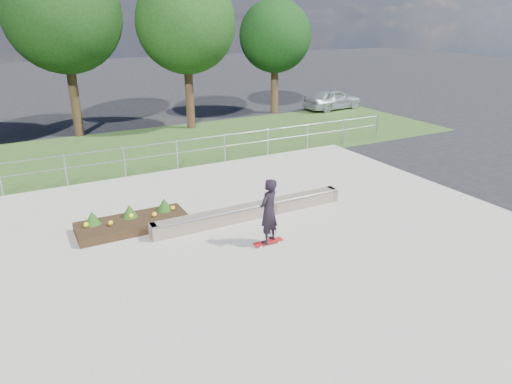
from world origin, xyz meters
The scene contains 11 objects.
ground centered at (0.00, 0.00, 0.00)m, with size 120.00×120.00×0.00m, color black.
grass_verge centered at (0.00, 11.00, 0.01)m, with size 30.00×8.00×0.02m, color #2D4B1E.
concrete_slab centered at (0.00, 0.00, 0.03)m, with size 15.00×15.00×0.06m, color #A6A293.
fence centered at (0.00, 7.50, 0.77)m, with size 20.06×0.06×1.20m.
tree_mid_left centered at (-2.50, 15.00, 5.61)m, with size 5.25×5.25×8.25m.
tree_mid_right centered at (3.00, 14.00, 5.23)m, with size 4.90×4.90×7.70m.
tree_far_right centered at (9.00, 15.50, 4.48)m, with size 4.20×4.20×6.60m.
grind_ledge centered at (0.38, 2.11, 0.26)m, with size 6.00×0.44×0.43m.
planter_bed centered at (-2.86, 3.08, 0.24)m, with size 3.00×1.20×0.61m.
skateboarder centered at (-0.02, 0.42, 0.99)m, with size 0.80×0.65×1.78m.
parked_car centered at (12.77, 14.61, 0.66)m, with size 1.57×3.90×1.33m, color #B5BABF.
Camera 1 is at (-5.28, -8.68, 5.57)m, focal length 32.00 mm.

